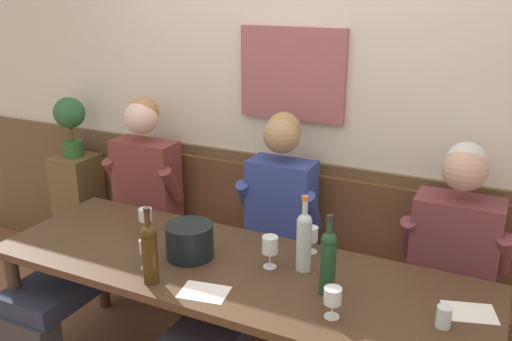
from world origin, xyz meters
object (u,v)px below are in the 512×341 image
Objects in this scene: person_center_left_seat at (257,250)px; wine_glass_mid_right at (270,246)px; wine_bottle_amber_mid at (150,251)px; wine_bottle_clear_water at (328,260)px; dining_table at (233,280)px; wine_bottle_green_tall at (304,239)px; wall_bench at (286,282)px; wine_glass_left_end at (333,297)px; potted_plant at (70,119)px; ice_bucket at (190,241)px; wine_glass_center_rear at (311,235)px; wine_glass_by_bottle at (147,248)px; person_left_seat at (115,219)px; wine_glass_center_front at (145,216)px; person_right_seat at (443,296)px; water_tumbler_right at (444,317)px.

wine_glass_mid_right is at bearing -53.38° from person_center_left_seat.
wine_bottle_clear_water reaches higher than wine_bottle_amber_mid.
wine_bottle_green_tall reaches higher than dining_table.
wine_bottle_green_tall reaches higher than wall_bench.
wall_bench is 20.60× the size of wine_glass_left_end.
ice_bucket is at bearing -26.68° from potted_plant.
wine_glass_center_rear is (0.32, -0.03, 0.17)m from person_center_left_seat.
dining_table is at bearing 47.75° from wine_bottle_amber_mid.
wine_glass_by_bottle is 0.91m from wine_glass_left_end.
wall_bench is 0.90m from ice_bucket.
potted_plant is at bearing 145.42° from wine_glass_by_bottle.
person_left_seat is 0.85m from wine_glass_by_bottle.
wine_bottle_clear_water is at bearing -19.10° from potted_plant.
wine_glass_center_front is (0.41, -0.22, 0.19)m from person_left_seat.
person_center_left_seat reaches higher than ice_bucket.
ice_bucket is (-0.23, -0.00, 0.16)m from dining_table.
wine_glass_mid_right is at bearing -19.34° from potted_plant.
potted_plant is (-1.94, 0.41, 0.29)m from wine_glass_center_rear.
wine_glass_by_bottle is (-0.84, -0.16, -0.06)m from wine_bottle_clear_water.
person_right_seat is 3.55× the size of wine_bottle_amber_mid.
potted_plant is at bearing 160.66° from wine_glass_mid_right.
wine_glass_center_rear is (0.28, 0.30, 0.17)m from dining_table.
wine_bottle_clear_water reaches higher than wine_glass_left_end.
wine_bottle_green_tall reaches higher than wine_glass_center_front.
wine_glass_center_front is 1.57m from water_tumbler_right.
wall_bench reaches higher than dining_table.
wine_glass_left_end is (0.59, -0.53, 0.17)m from person_center_left_seat.
wall_bench is 0.84m from wine_glass_mid_right.
wine_bottle_clear_water is 2.34× the size of wine_glass_mid_right.
wine_glass_mid_right is 0.26m from wine_glass_center_rear.
person_left_seat is 1.00× the size of person_center_left_seat.
wine_bottle_green_tall is (0.35, -0.22, 0.23)m from person_center_left_seat.
water_tumbler_right is (1.97, -0.39, 0.13)m from person_left_seat.
potted_plant is at bearing 150.22° from person_left_seat.
wall_bench is 1.12× the size of dining_table.
wine_bottle_amber_mid is 4.08× the size of water_tumbler_right.
wine_glass_left_end is at bearing -13.09° from ice_bucket.
wine_bottle_clear_water is 0.88× the size of potted_plant.
wine_bottle_amber_mid is 0.56m from wine_glass_mid_right.
wall_bench is at bearing 19.20° from person_left_seat.
dining_table is 0.99m from person_right_seat.
wine_bottle_clear_water is 2.75× the size of wine_glass_center_rear.
wall_bench is at bearing 142.93° from water_tumbler_right.
wine_bottle_amber_mid is 0.80m from wine_glass_center_rear.
wine_bottle_amber_mid is (-0.58, -0.41, -0.00)m from wine_bottle_green_tall.
person_right_seat is at bearing 16.44° from ice_bucket.
wine_glass_center_front is (-0.59, -0.57, 0.55)m from wall_bench.
person_right_seat is at bearing 39.58° from wine_bottle_clear_water.
wall_bench is 0.99m from wine_glass_center_front.
dining_table is at bearing -23.22° from potted_plant.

